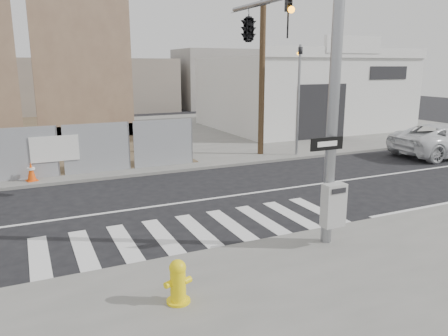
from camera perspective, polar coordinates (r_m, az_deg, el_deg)
name	(u,v)px	position (r m, az deg, el deg)	size (l,w,h in m)	color
ground	(169,204)	(14.23, -7.16, -4.75)	(100.00, 100.00, 0.00)	black
sidewalk_far	(97,138)	(27.56, -16.21, 3.72)	(50.00, 20.00, 0.12)	slate
signal_pole	(272,50)	(12.70, 6.35, 15.01)	(0.96, 5.87, 7.00)	gray
far_signal_pole	(299,85)	(21.29, 9.75, 10.67)	(0.16, 0.20, 5.60)	gray
concrete_wall_right	(85,83)	(27.25, -17.74, 10.54)	(5.50, 1.30, 8.00)	brown
auto_shop	(301,92)	(31.61, 10.07, 9.72)	(12.00, 10.20, 5.95)	silver
utility_pole_right	(263,47)	(21.25, 5.05, 15.45)	(1.60, 0.28, 10.00)	#4C3923
fire_hydrant	(178,281)	(8.26, -6.04, -14.52)	(0.57, 0.57, 0.84)	yellow
suv	(446,140)	(24.23, 27.03, 3.32)	(2.64, 5.73, 1.59)	silver
traffic_cone_c	(31,172)	(17.95, -23.88, -0.44)	(0.47, 0.47, 0.73)	#EA4B0C
traffic_cone_d	(43,167)	(18.79, -22.58, 0.09)	(0.40, 0.40, 0.63)	#FF330D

